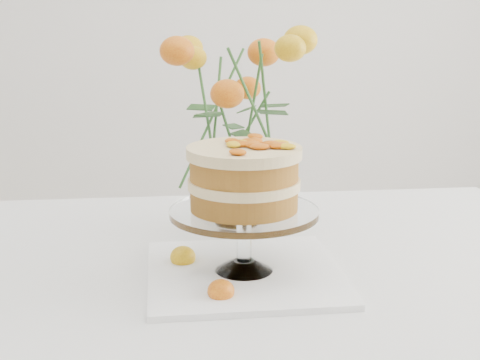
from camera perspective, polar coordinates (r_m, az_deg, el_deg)
The scene contains 8 objects.
table at distance 1.27m, azimuth -1.61°, elevation -10.30°, with size 1.43×0.93×0.76m.
napkin at distance 1.17m, azimuth 0.34°, elevation -7.95°, with size 0.33×0.33×0.01m, color white.
cake_stand at distance 1.12m, azimuth 0.35°, elevation -0.44°, with size 0.25×0.25×0.23m.
rose_vase at distance 1.34m, azimuth -0.30°, elevation 6.37°, with size 0.38×0.38×0.45m.
loose_rose_near at distance 1.21m, azimuth -4.88°, elevation -6.57°, with size 0.08×0.05×0.04m.
loose_rose_far at distance 1.07m, azimuth -1.62°, elevation -9.45°, with size 0.08×0.04×0.04m.
stray_petal_a at distance 1.14m, azimuth -7.29°, elevation -8.73°, with size 0.03×0.02×0.00m, color gold.
stray_petal_b at distance 1.11m, azimuth -2.08°, elevation -9.37°, with size 0.03×0.02×0.00m, color gold.
Camera 1 is at (-0.09, -1.16, 1.20)m, focal length 50.00 mm.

